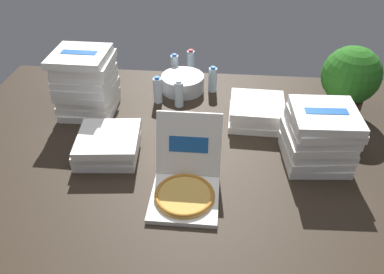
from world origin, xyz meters
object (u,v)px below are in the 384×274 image
object	(u,v)px
ice_bucket	(183,83)
water_bottle_1	(175,66)
pizza_stack_right_mid	(319,136)
water_bottle_2	(213,80)
water_bottle_4	(191,62)
pizza_stack_center_far	(108,144)
open_pizza_box	(186,181)
water_bottle_3	(179,94)
water_bottle_0	(158,90)
pizza_stack_right_far	(86,82)
potted_plant	(350,78)
pizza_stack_left_mid	(257,112)

from	to	relation	value
ice_bucket	water_bottle_1	size ratio (longest dim) A/B	1.59
pizza_stack_right_mid	water_bottle_2	world-z (taller)	pizza_stack_right_mid
water_bottle_4	pizza_stack_center_far	bearing A→B (deg)	-109.38
water_bottle_4	open_pizza_box	bearing A→B (deg)	-85.74
pizza_stack_center_far	water_bottle_3	bearing A→B (deg)	58.76
water_bottle_3	water_bottle_2	bearing A→B (deg)	46.14
water_bottle_0	ice_bucket	bearing A→B (deg)	49.21
open_pizza_box	pizza_stack_right_far	bearing A→B (deg)	134.93
water_bottle_4	potted_plant	bearing A→B (deg)	-24.32
water_bottle_2	water_bottle_4	bearing A→B (deg)	123.57
water_bottle_3	water_bottle_0	bearing A→B (deg)	165.36
water_bottle_0	potted_plant	bearing A→B (deg)	-0.76
ice_bucket	water_bottle_3	xyz separation A→B (m)	(-0.00, -0.23, 0.04)
water_bottle_1	water_bottle_2	size ratio (longest dim) A/B	1.00
water_bottle_3	water_bottle_4	distance (m)	0.53
pizza_stack_right_far	potted_plant	xyz separation A→B (m)	(1.78, 0.13, 0.04)
pizza_stack_center_far	water_bottle_3	distance (m)	0.70
pizza_stack_left_mid	pizza_stack_right_mid	bearing A→B (deg)	-49.77
pizza_stack_right_far	water_bottle_0	size ratio (longest dim) A/B	2.16
pizza_stack_center_far	water_bottle_2	distance (m)	1.02
pizza_stack_right_far	water_bottle_2	xyz separation A→B (m)	(0.85, 0.35, -0.12)
pizza_stack_left_mid	water_bottle_0	xyz separation A→B (m)	(-0.71, 0.19, 0.02)
pizza_stack_right_mid	water_bottle_3	size ratio (longest dim) A/B	2.03
open_pizza_box	pizza_stack_left_mid	xyz separation A→B (m)	(0.41, 0.73, -0.00)
pizza_stack_right_far	pizza_stack_left_mid	bearing A→B (deg)	-1.88
potted_plant	water_bottle_1	bearing A→B (deg)	161.72
water_bottle_3	water_bottle_4	xyz separation A→B (m)	(0.04, 0.53, 0.00)
water_bottle_1	water_bottle_3	distance (m)	0.44
water_bottle_0	water_bottle_3	distance (m)	0.17
water_bottle_4	potted_plant	world-z (taller)	potted_plant
open_pizza_box	water_bottle_1	distance (m)	1.33
pizza_stack_right_far	water_bottle_4	world-z (taller)	pizza_stack_right_far
pizza_stack_right_mid	pizza_stack_right_far	bearing A→B (deg)	164.23
open_pizza_box	pizza_stack_center_far	bearing A→B (deg)	150.74
pizza_stack_right_far	water_bottle_1	size ratio (longest dim) A/B	2.16
pizza_stack_right_mid	water_bottle_3	distance (m)	1.03
pizza_stack_left_mid	ice_bucket	xyz separation A→B (m)	(-0.55, 0.38, -0.01)
water_bottle_0	water_bottle_2	distance (m)	0.44
open_pizza_box	water_bottle_2	size ratio (longest dim) A/B	2.36
open_pizza_box	pizza_stack_right_mid	xyz separation A→B (m)	(0.73, 0.34, 0.10)
water_bottle_2	water_bottle_3	bearing A→B (deg)	-133.86
water_bottle_3	potted_plant	xyz separation A→B (m)	(1.16, 0.02, 0.17)
open_pizza_box	water_bottle_3	world-z (taller)	open_pizza_box
water_bottle_3	potted_plant	distance (m)	1.17
water_bottle_3	potted_plant	bearing A→B (deg)	1.21
pizza_stack_center_far	potted_plant	xyz separation A→B (m)	(1.52, 0.62, 0.19)
pizza_stack_right_mid	water_bottle_2	distance (m)	1.01
ice_bucket	water_bottle_3	size ratio (longest dim) A/B	1.59
pizza_stack_right_mid	water_bottle_2	bearing A→B (deg)	129.90
water_bottle_0	water_bottle_4	bearing A→B (deg)	68.21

